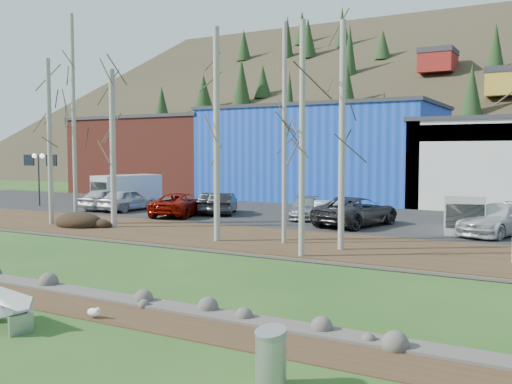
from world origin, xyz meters
The scene contains 33 objects.
dirt_strip centered at (0.00, 2.10, 0.01)m, with size 80.00×1.80×0.03m, color #382616.
near_bank_rocks centered at (0.00, 3.10, 0.00)m, with size 80.00×0.80×0.50m, color #47423D, non-canonical shape.
river centered at (0.00, 7.20, 0.00)m, with size 80.00×8.00×0.90m, color #121C33, non-canonical shape.
far_bank_rocks centered at (0.00, 11.30, 0.00)m, with size 80.00×0.80×0.46m, color #47423D, non-canonical shape.
far_bank centered at (0.00, 14.50, 0.07)m, with size 80.00×7.00×0.15m, color #382616.
parking_lot centered at (0.00, 25.00, 0.07)m, with size 80.00×14.00×0.14m, color black.
building_brick centered at (-24.00, 39.00, 3.91)m, with size 16.32×12.24×7.80m.
building_blue centered at (-6.00, 39.00, 4.16)m, with size 20.40×12.24×8.30m.
hillside centered at (0.00, 84.00, 17.50)m, with size 160.00×72.00×35.00m, color #2E281B, non-canonical shape.
bench_damaged centered at (1.96, -0.10, 0.43)m, with size 1.97×0.96×0.84m.
litter_bin centered at (9.21, -0.10, 0.49)m, with size 0.57×0.57×0.98m, color #A5A6A9.
seagull centered at (3.35, 1.40, 0.18)m, with size 0.46×0.21×0.33m.
dirt_mound centered at (-9.97, 13.53, 0.44)m, with size 2.93×2.07×0.57m, color black.
birch_0 centered at (-11.98, 13.41, 4.81)m, with size 0.27×0.27×9.32m.
birch_1 centered at (-11.06, 14.36, 6.07)m, with size 0.22×0.22×11.85m.
birch_2 centered at (-8.04, 14.26, 4.42)m, with size 0.32×0.32×8.54m.
birch_3 centered at (-0.44, 12.92, 5.02)m, with size 0.28×0.28×9.74m.
birch_4 centered at (2.55, 13.85, 5.06)m, with size 0.20×0.20×9.82m.
birch_5 centered at (4.58, 11.30, 4.73)m, with size 0.23×0.23×9.17m.
birch_6 centered at (5.39, 13.50, 4.90)m, with size 0.26×0.26×9.50m.
street_lamp centered at (-21.88, 20.86, 3.28)m, with size 1.50×0.60×3.99m.
car_0 centered at (-13.38, 21.27, 0.92)m, with size 1.83×4.55×1.55m, color #BBBBBD.
car_1 centered at (-7.16, 22.75, 0.84)m, with size 1.48×4.25×1.40m, color black.
car_2 centered at (-8.24, 20.50, 0.88)m, with size 2.44×5.30×1.47m, color maroon.
car_3 centered at (-0.55, 23.04, 0.78)m, with size 1.81×4.44×1.29m, color gray.
car_4 centered at (1.82, 23.46, 0.88)m, with size 1.74×4.33×1.47m, color navy.
car_5 centered at (1.37, 21.77, 0.80)m, with size 1.39×4.00×1.32m, color #BCBCBF.
car_6 centered at (3.34, 21.33, 0.94)m, with size 2.65×5.75×1.60m, color #2B2B2E.
car_7 centered at (10.66, 21.30, 0.92)m, with size 2.18×5.35×1.55m, color silver.
car_8 centered at (-15.22, 21.27, 0.92)m, with size 1.83×4.55×1.55m, color #BBBBBD.
car_9 centered at (-6.39, 22.75, 0.84)m, with size 1.48×4.25×1.40m, color black.
van_white centered at (8.91, 21.94, 1.12)m, with size 2.71×4.76×1.96m.
van_grey centered at (-16.79, 24.77, 1.29)m, with size 3.12×5.58×2.30m.
Camera 1 is at (13.88, -8.99, 4.23)m, focal length 40.00 mm.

